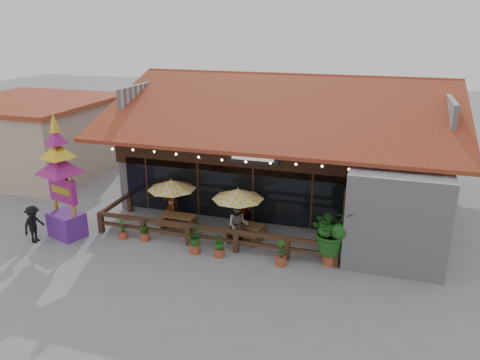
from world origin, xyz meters
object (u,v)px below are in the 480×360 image
(umbrella_left, at_px, (172,185))
(pedestrian, at_px, (34,224))
(tropical_plant, at_px, (332,232))
(thai_sign_tower, at_px, (60,169))
(umbrella_right, at_px, (238,194))
(picnic_table_left, at_px, (179,220))
(picnic_table_right, at_px, (246,229))

(umbrella_left, height_order, pedestrian, umbrella_left)
(tropical_plant, bearing_deg, thai_sign_tower, -175.19)
(umbrella_right, distance_m, pedestrian, 8.31)
(umbrella_right, height_order, thai_sign_tower, thai_sign_tower)
(pedestrian, bearing_deg, picnic_table_left, -58.35)
(umbrella_left, xyz_separation_m, picnic_table_right, (3.38, -0.24, -1.47))
(thai_sign_tower, bearing_deg, picnic_table_right, 14.94)
(picnic_table_right, bearing_deg, tropical_plant, -15.94)
(umbrella_left, relative_size, umbrella_right, 0.97)
(pedestrian, bearing_deg, thai_sign_tower, -44.08)
(umbrella_left, bearing_deg, picnic_table_right, -3.98)
(thai_sign_tower, xyz_separation_m, tropical_plant, (10.73, 0.90, -1.67))
(picnic_table_right, distance_m, tropical_plant, 3.78)
(tropical_plant, distance_m, pedestrian, 11.79)
(umbrella_left, xyz_separation_m, tropical_plant, (6.92, -1.25, -0.65))
(thai_sign_tower, distance_m, pedestrian, 2.50)
(umbrella_left, distance_m, picnic_table_left, 1.53)
(tropical_plant, bearing_deg, umbrella_left, 169.78)
(picnic_table_left, distance_m, pedestrian, 5.81)
(picnic_table_right, bearing_deg, picnic_table_left, 179.95)
(umbrella_left, relative_size, tropical_plant, 1.16)
(picnic_table_right, height_order, pedestrian, pedestrian)
(umbrella_right, distance_m, picnic_table_right, 1.54)
(picnic_table_right, distance_m, pedestrian, 8.57)
(picnic_table_left, xyz_separation_m, picnic_table_right, (3.00, -0.00, -0.00))
(picnic_table_right, bearing_deg, pedestrian, -161.16)
(umbrella_left, xyz_separation_m, umbrella_right, (3.04, -0.31, 0.03))
(umbrella_left, bearing_deg, picnic_table_left, -32.01)
(picnic_table_left, bearing_deg, tropical_plant, -8.82)
(umbrella_right, distance_m, picnic_table_left, 3.07)
(umbrella_right, xyz_separation_m, picnic_table_right, (0.33, 0.07, -1.50))
(picnic_table_right, xyz_separation_m, thai_sign_tower, (-7.18, -1.92, 2.49))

